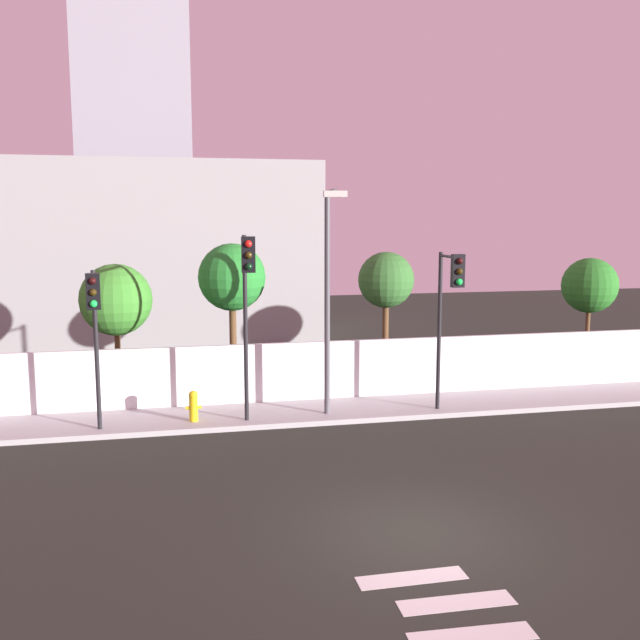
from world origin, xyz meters
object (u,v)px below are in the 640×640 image
at_px(traffic_light_center, 95,316).
at_px(traffic_light_right, 449,298).
at_px(roadside_tree_leftmost, 116,300).
at_px(roadside_tree_midright, 386,281).
at_px(fire_hydrant, 193,405).
at_px(roadside_tree_midleft, 232,278).
at_px(traffic_light_left, 247,289).
at_px(street_lamp_curbside, 328,284).
at_px(roadside_tree_rightmost, 590,286).

distance_m(traffic_light_center, traffic_light_right, 9.56).
relative_size(roadside_tree_leftmost, roadside_tree_midright, 0.94).
relative_size(fire_hydrant, roadside_tree_midright, 0.19).
distance_m(roadside_tree_midleft, roadside_tree_midright, 5.16).
distance_m(traffic_light_left, traffic_light_center, 3.92).
xyz_separation_m(traffic_light_right, roadside_tree_leftmost, (-9.30, 4.18, -0.32)).
bearing_deg(traffic_light_right, street_lamp_curbside, 168.60).
xyz_separation_m(roadside_tree_midleft, roadside_tree_midright, (5.16, 0.00, -0.19)).
bearing_deg(traffic_light_right, roadside_tree_rightmost, 30.43).
relative_size(traffic_light_center, roadside_tree_leftmost, 0.98).
distance_m(traffic_light_left, traffic_light_right, 5.70).
height_order(traffic_light_center, street_lamp_curbside, street_lamp_curbside).
xyz_separation_m(fire_hydrant, roadside_tree_leftmost, (-2.19, 3.27, 2.61)).
bearing_deg(traffic_light_left, fire_hydrant, 144.19).
distance_m(traffic_light_left, fire_hydrant, 3.73).
xyz_separation_m(traffic_light_right, street_lamp_curbside, (-3.32, 0.67, 0.38)).
bearing_deg(roadside_tree_midright, roadside_tree_leftmost, 180.00).
relative_size(traffic_light_center, street_lamp_curbside, 0.67).
xyz_separation_m(roadside_tree_leftmost, roadside_tree_midleft, (3.61, -0.00, 0.62)).
height_order(roadside_tree_leftmost, roadside_tree_rightmost, roadside_tree_leftmost).
bearing_deg(fire_hydrant, roadside_tree_midleft, 66.43).
bearing_deg(traffic_light_right, roadside_tree_leftmost, 155.79).
height_order(traffic_light_left, street_lamp_curbside, street_lamp_curbside).
height_order(traffic_light_left, roadside_tree_leftmost, traffic_light_left).
height_order(roadside_tree_midright, roadside_tree_rightmost, roadside_tree_midright).
bearing_deg(traffic_light_center, traffic_light_right, -0.44).
bearing_deg(roadside_tree_rightmost, street_lamp_curbside, -161.41).
xyz_separation_m(traffic_light_center, roadside_tree_leftmost, (0.25, 4.11, -0.05)).
height_order(street_lamp_curbside, fire_hydrant, street_lamp_curbside).
distance_m(roadside_tree_midright, roadside_tree_rightmost, 7.66).
bearing_deg(fire_hydrant, roadside_tree_rightmost, 12.93).
xyz_separation_m(fire_hydrant, roadside_tree_midright, (6.58, 3.27, 3.04)).
bearing_deg(street_lamp_curbside, traffic_light_right, -11.40).
distance_m(traffic_light_left, roadside_tree_midright, 6.72).
bearing_deg(roadside_tree_leftmost, street_lamp_curbside, -30.43).
height_order(traffic_light_right, roadside_tree_leftmost, traffic_light_right).
bearing_deg(fire_hydrant, traffic_light_left, -35.81).
relative_size(traffic_light_left, street_lamp_curbside, 0.81).
relative_size(traffic_light_center, roadside_tree_midright, 0.92).
relative_size(traffic_light_left, traffic_light_center, 1.21).
bearing_deg(traffic_light_left, traffic_light_right, 1.12).
xyz_separation_m(traffic_light_right, roadside_tree_rightmost, (7.12, 4.18, -0.20)).
height_order(traffic_light_center, traffic_light_right, traffic_light_right).
height_order(traffic_light_left, roadside_tree_midleft, traffic_light_left).
bearing_deg(street_lamp_curbside, fire_hydrant, 176.31).
bearing_deg(street_lamp_curbside, roadside_tree_leftmost, 149.57).
relative_size(traffic_light_right, roadside_tree_rightmost, 1.07).
distance_m(street_lamp_curbside, roadside_tree_rightmost, 11.03).
bearing_deg(traffic_light_center, fire_hydrant, 19.02).
bearing_deg(roadside_tree_midright, traffic_light_right, -82.80).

